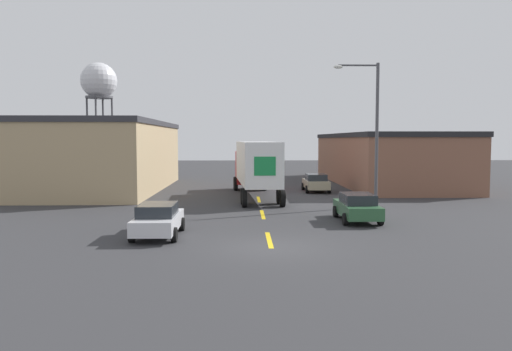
{
  "coord_description": "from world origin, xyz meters",
  "views": [
    {
      "loc": [
        -1.07,
        -18.93,
        4.15
      ],
      "look_at": [
        -0.37,
        8.22,
        2.19
      ],
      "focal_mm": 35.0,
      "sensor_mm": 36.0,
      "label": 1
    }
  ],
  "objects_px": {
    "parked_car_left_near": "(158,219)",
    "water_tower": "(99,82)",
    "parked_car_right_near": "(357,207)",
    "street_lamp": "(372,124)",
    "parked_car_right_far": "(316,182)",
    "semi_truck": "(255,164)"
  },
  "relations": [
    {
      "from": "parked_car_right_near",
      "to": "parked_car_left_near",
      "type": "height_order",
      "value": "same"
    },
    {
      "from": "parked_car_right_near",
      "to": "street_lamp",
      "type": "distance_m",
      "value": 7.27
    },
    {
      "from": "parked_car_left_near",
      "to": "water_tower",
      "type": "height_order",
      "value": "water_tower"
    },
    {
      "from": "semi_truck",
      "to": "parked_car_left_near",
      "type": "xyz_separation_m",
      "value": [
        -4.54,
        -14.55,
        -1.63
      ]
    },
    {
      "from": "parked_car_right_near",
      "to": "street_lamp",
      "type": "relative_size",
      "value": 0.47
    },
    {
      "from": "parked_car_right_far",
      "to": "street_lamp",
      "type": "distance_m",
      "value": 10.21
    },
    {
      "from": "semi_truck",
      "to": "parked_car_right_near",
      "type": "height_order",
      "value": "semi_truck"
    },
    {
      "from": "semi_truck",
      "to": "parked_car_left_near",
      "type": "bearing_deg",
      "value": -111.11
    },
    {
      "from": "street_lamp",
      "to": "parked_car_left_near",
      "type": "bearing_deg",
      "value": -141.53
    },
    {
      "from": "semi_truck",
      "to": "parked_car_left_near",
      "type": "height_order",
      "value": "semi_truck"
    },
    {
      "from": "parked_car_left_near",
      "to": "street_lamp",
      "type": "relative_size",
      "value": 0.47
    },
    {
      "from": "parked_car_right_far",
      "to": "street_lamp",
      "type": "height_order",
      "value": "street_lamp"
    },
    {
      "from": "parked_car_right_near",
      "to": "street_lamp",
      "type": "bearing_deg",
      "value": 68.95
    },
    {
      "from": "parked_car_left_near",
      "to": "parked_car_right_far",
      "type": "distance_m",
      "value": 20.48
    },
    {
      "from": "water_tower",
      "to": "street_lamp",
      "type": "xyz_separation_m",
      "value": [
        29.29,
        -44.86,
        -7.54
      ]
    },
    {
      "from": "parked_car_left_near",
      "to": "street_lamp",
      "type": "distance_m",
      "value": 15.37
    },
    {
      "from": "parked_car_left_near",
      "to": "street_lamp",
      "type": "bearing_deg",
      "value": 38.47
    },
    {
      "from": "parked_car_left_near",
      "to": "water_tower",
      "type": "bearing_deg",
      "value": 108.18
    },
    {
      "from": "parked_car_right_near",
      "to": "parked_car_right_far",
      "type": "distance_m",
      "value": 14.44
    },
    {
      "from": "semi_truck",
      "to": "street_lamp",
      "type": "distance_m",
      "value": 9.24
    },
    {
      "from": "street_lamp",
      "to": "parked_car_right_near",
      "type": "bearing_deg",
      "value": -111.05
    },
    {
      "from": "parked_car_right_near",
      "to": "semi_truck",
      "type": "bearing_deg",
      "value": 114.4
    }
  ]
}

